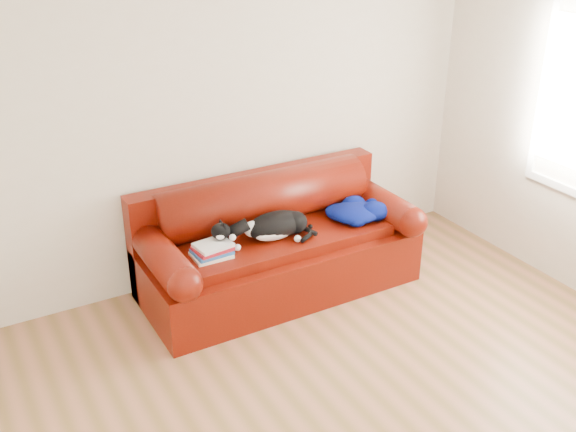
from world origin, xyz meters
name	(u,v)px	position (x,y,z in m)	size (l,w,h in m)	color
ground	(364,412)	(0.00, 0.00, 0.00)	(4.50, 4.50, 0.00)	brown
room_shell	(398,145)	(0.12, 0.02, 1.67)	(4.52, 4.02, 2.61)	beige
sofa_base	(279,262)	(0.24, 1.49, 0.24)	(2.10, 0.90, 0.50)	#410902
sofa_back	(264,214)	(0.24, 1.74, 0.54)	(2.10, 1.01, 0.88)	#410902
book_stack	(212,250)	(-0.35, 1.38, 0.55)	(0.27, 0.22, 0.10)	white
cat	(275,226)	(0.17, 1.42, 0.59)	(0.65, 0.37, 0.24)	black
blanket	(357,211)	(0.88, 1.39, 0.56)	(0.49, 0.44, 0.15)	#021140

